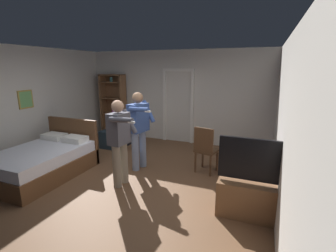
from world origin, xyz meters
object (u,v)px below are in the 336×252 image
object	(u,v)px
bottle_on_table	(248,145)
suitcase_dark	(111,140)
side_table	(240,160)
person_striped_shirt	(139,125)
wooden_chair	(205,148)
bookshelf	(114,103)
person_blue_shirt	(120,138)
suitcase_small	(121,137)
laptop	(240,146)
bed	(44,161)
tv_flatscreen	(254,195)

from	to	relation	value
bottle_on_table	suitcase_dark	bearing A→B (deg)	165.60
side_table	person_striped_shirt	xyz separation A→B (m)	(-2.09, -0.08, 0.50)
side_table	wooden_chair	bearing A→B (deg)	163.07
wooden_chair	bookshelf	bearing A→B (deg)	152.49
person_blue_shirt	suitcase_dark	distance (m)	2.35
side_table	suitcase_small	xyz separation A→B (m)	(-3.46, 1.31, -0.28)
suitcase_small	laptop	bearing A→B (deg)	-19.46
bookshelf	suitcase_small	world-z (taller)	bookshelf
bed	bookshelf	size ratio (longest dim) A/B	1.00
wooden_chair	person_striped_shirt	size ratio (longest dim) A/B	0.59
person_blue_shirt	bottle_on_table	bearing A→B (deg)	20.23
person_striped_shirt	bottle_on_table	bearing A→B (deg)	0.03
bottle_on_table	wooden_chair	size ratio (longest dim) A/B	0.23
bed	person_blue_shirt	size ratio (longest dim) A/B	1.22
bottle_on_table	person_striped_shirt	world-z (taller)	person_striped_shirt
tv_flatscreen	suitcase_small	world-z (taller)	tv_flatscreen
side_table	laptop	distance (m)	0.29
tv_flatscreen	suitcase_dark	world-z (taller)	tv_flatscreen
bookshelf	suitcase_small	xyz separation A→B (m)	(0.64, -0.67, -0.86)
laptop	suitcase_dark	world-z (taller)	laptop
bed	bottle_on_table	distance (m)	4.06
tv_flatscreen	wooden_chair	world-z (taller)	tv_flatscreen
tv_flatscreen	person_blue_shirt	bearing A→B (deg)	175.96
side_table	laptop	world-z (taller)	laptop
bottle_on_table	person_blue_shirt	distance (m)	2.34
wooden_chair	suitcase_small	distance (m)	2.98
tv_flatscreen	laptop	size ratio (longest dim) A/B	2.86
person_blue_shirt	suitcase_dark	size ratio (longest dim) A/B	3.00
side_table	suitcase_dark	distance (m)	3.59
tv_flatscreen	laptop	bearing A→B (deg)	108.27
bookshelf	wooden_chair	size ratio (longest dim) A/B	1.97
side_table	suitcase_dark	size ratio (longest dim) A/B	1.31
side_table	person_blue_shirt	xyz separation A→B (m)	(-2.05, -0.89, 0.45)
side_table	wooden_chair	size ratio (longest dim) A/B	0.71
bookshelf	person_blue_shirt	world-z (taller)	bookshelf
wooden_chair	person_blue_shirt	world-z (taller)	person_blue_shirt
laptop	suitcase_dark	bearing A→B (deg)	165.60
tv_flatscreen	side_table	distance (m)	1.11
person_blue_shirt	laptop	bearing A→B (deg)	22.59
tv_flatscreen	bed	bearing A→B (deg)	-179.39
bed	person_striped_shirt	xyz separation A→B (m)	(1.67, 1.02, 0.67)
bookshelf	wooden_chair	bearing A→B (deg)	-27.51
tv_flatscreen	wooden_chair	distance (m)	1.65
side_table	suitcase_small	distance (m)	3.71
wooden_chair	person_blue_shirt	bearing A→B (deg)	-140.44
bed	bookshelf	xyz separation A→B (m)	(-0.34, 3.08, 0.74)
laptop	wooden_chair	xyz separation A→B (m)	(-0.70, 0.26, -0.21)
side_table	bottle_on_table	bearing A→B (deg)	-29.74
bed	bottle_on_table	xyz separation A→B (m)	(3.90, 1.02, 0.49)
suitcase_small	person_blue_shirt	bearing A→B (deg)	-55.37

